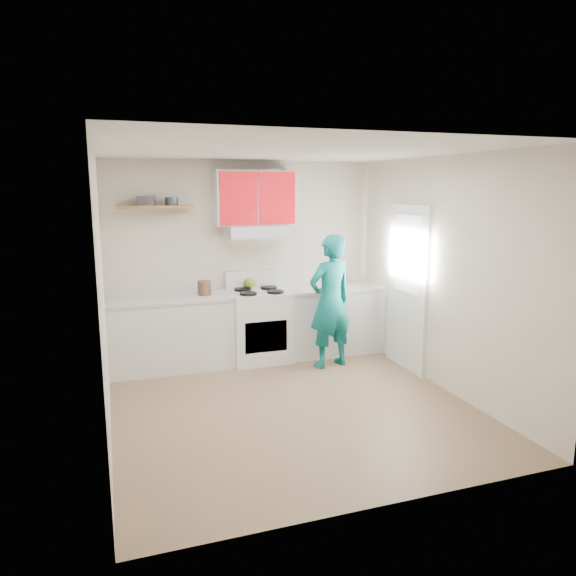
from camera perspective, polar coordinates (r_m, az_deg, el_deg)
name	(u,v)px	position (r m, az deg, el deg)	size (l,w,h in m)	color
floor	(291,406)	(5.71, 0.37, -12.49)	(3.80, 3.80, 0.00)	brown
ceiling	(292,151)	(5.26, 0.41, 14.52)	(3.60, 3.80, 0.04)	white
back_wall	(245,260)	(7.13, -4.66, 3.02)	(3.60, 0.04, 2.60)	beige
front_wall	(385,332)	(3.64, 10.35, -4.62)	(3.60, 0.04, 2.60)	beige
left_wall	(102,295)	(5.05, -19.29, -0.76)	(0.04, 3.80, 2.60)	beige
right_wall	(444,275)	(6.16, 16.40, 1.40)	(0.04, 3.80, 2.60)	beige
door	(408,288)	(6.77, 12.71, 0.01)	(0.05, 0.85, 2.05)	white
door_glass	(407,254)	(6.69, 12.66, 3.58)	(0.01, 0.55, 0.95)	white
counter_left	(171,334)	(6.83, -12.43, -4.82)	(1.52, 0.60, 0.90)	silver
counter_right	(331,320)	(7.38, 4.64, -3.44)	(1.32, 0.60, 0.90)	silver
stove	(259,326)	(7.02, -3.11, -4.09)	(0.76, 0.65, 0.92)	white
range_hood	(256,231)	(6.91, -3.45, 6.08)	(0.76, 0.44, 0.15)	silver
upper_cabinets	(254,198)	(6.94, -3.61, 9.61)	(1.02, 0.33, 0.70)	red
shelf	(155,207)	(6.73, -14.06, 8.43)	(0.90, 0.30, 0.04)	brown
books	(146,201)	(6.70, -14.97, 9.01)	(0.21, 0.15, 0.11)	#453C43
tin	(171,201)	(6.75, -12.38, 9.08)	(0.16, 0.16, 0.10)	#333D4C
kettle	(249,283)	(7.12, -4.17, 0.54)	(0.18, 0.18, 0.15)	#5C7721
crock	(204,289)	(6.75, -8.96, -0.08)	(0.17, 0.17, 0.20)	#4C3121
cutting_board	(317,289)	(7.13, 3.16, -0.14)	(0.30, 0.22, 0.02)	olive
silicone_mat	(351,287)	(7.41, 6.74, 0.16)	(0.31, 0.26, 0.01)	red
person	(330,301)	(6.70, 4.56, -1.43)	(0.62, 0.40, 1.69)	#0B6764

